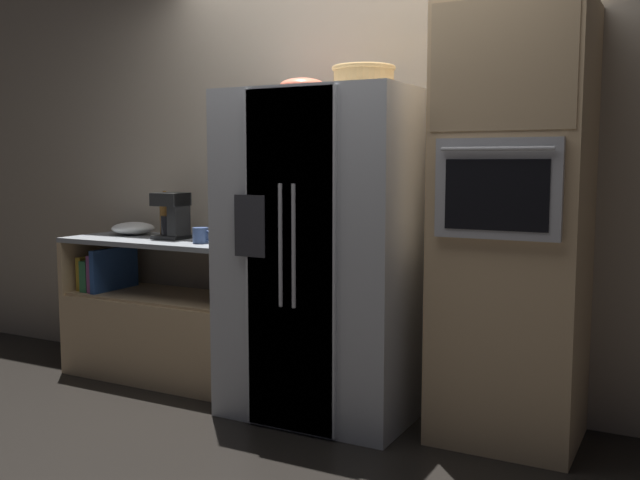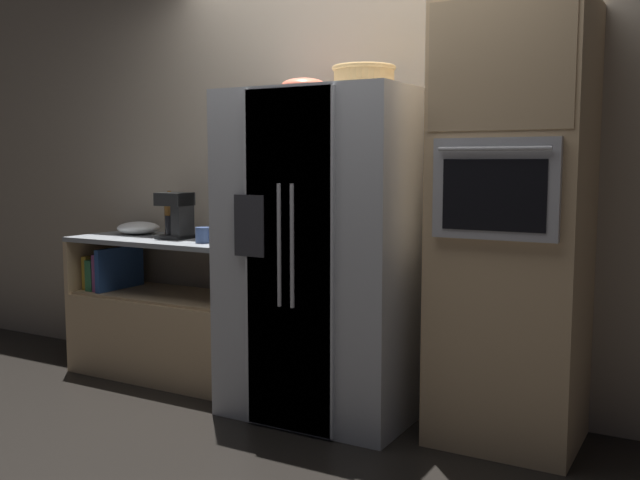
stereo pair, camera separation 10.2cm
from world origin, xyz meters
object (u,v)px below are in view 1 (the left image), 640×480
at_px(wall_oven, 512,226).
at_px(wicker_basket, 364,77).
at_px(mixing_bowl, 133,228).
at_px(bottle_tall, 165,216).
at_px(fruit_bowl, 302,86).
at_px(refrigerator, 325,254).
at_px(mug, 201,235).
at_px(coffee_maker, 173,214).

distance_m(wall_oven, wicker_basket, 1.07).
xyz_separation_m(wicker_basket, mixing_bowl, (-1.73, 0.15, -0.87)).
xyz_separation_m(wall_oven, bottle_tall, (-2.26, 0.14, -0.04)).
bearing_deg(mixing_bowl, fruit_bowl, -4.09).
xyz_separation_m(refrigerator, wall_oven, (0.97, 0.08, 0.19)).
height_order(mug, coffee_maker, coffee_maker).
bearing_deg(mixing_bowl, refrigerator, -7.25).
distance_m(wall_oven, fruit_bowl, 1.37).
xyz_separation_m(fruit_bowl, mixing_bowl, (-1.34, 0.10, -0.85)).
relative_size(fruit_bowl, bottle_tall, 0.85).
xyz_separation_m(fruit_bowl, mug, (-0.63, -0.10, -0.85)).
relative_size(wall_oven, bottle_tall, 7.18).
distance_m(mug, mixing_bowl, 0.74).
bearing_deg(wall_oven, bottle_tall, 176.37).
bearing_deg(coffee_maker, wall_oven, -0.52).
xyz_separation_m(mug, mixing_bowl, (-0.71, 0.20, -0.00)).
height_order(bottle_tall, mixing_bowl, bottle_tall).
distance_m(refrigerator, mixing_bowl, 1.54).
xyz_separation_m(refrigerator, wicker_basket, (0.20, 0.04, 0.93)).
xyz_separation_m(wicker_basket, bottle_tall, (-1.49, 0.18, -0.79)).
relative_size(refrigerator, mug, 13.56).
distance_m(mixing_bowl, coffee_maker, 0.45).
relative_size(fruit_bowl, mug, 1.95).
height_order(refrigerator, wall_oven, wall_oven).
bearing_deg(mixing_bowl, mug, -15.61).
distance_m(fruit_bowl, mug, 1.06).
height_order(bottle_tall, coffee_maker, bottle_tall).
height_order(mixing_bowl, coffee_maker, coffee_maker).
xyz_separation_m(refrigerator, bottle_tall, (-1.28, 0.23, 0.14)).
bearing_deg(coffee_maker, fruit_bowl, -0.13).
relative_size(wall_oven, mug, 16.43).
relative_size(bottle_tall, mug, 2.29).
relative_size(mixing_bowl, coffee_maker, 0.96).
bearing_deg(mug, wall_oven, 2.71).
bearing_deg(wicker_basket, mug, -177.32).
relative_size(wicker_basket, coffee_maker, 1.14).
relative_size(wicker_basket, bottle_tall, 1.13).
bearing_deg(refrigerator, mug, -179.78).
bearing_deg(mug, coffee_maker, 160.18).
relative_size(refrigerator, fruit_bowl, 6.94).
relative_size(wall_oven, wicker_basket, 6.37).
distance_m(fruit_bowl, mixing_bowl, 1.59).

